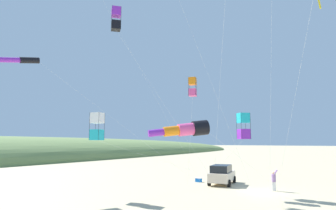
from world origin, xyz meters
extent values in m
plane|color=#C6B58C|center=(0.00, 0.00, 0.00)|extent=(600.00, 600.00, 0.00)
cube|color=beige|center=(4.52, -2.17, 0.75)|extent=(2.65, 4.58, 0.84)
cube|color=black|center=(4.46, -1.83, 1.51)|extent=(2.10, 2.85, 0.68)
cylinder|color=black|center=(5.72, -3.42, 0.33)|extent=(0.34, 0.69, 0.66)
cylinder|color=black|center=(3.90, -3.78, 0.33)|extent=(0.34, 0.69, 0.66)
cylinder|color=black|center=(5.15, -0.56, 0.33)|extent=(0.34, 0.69, 0.66)
cylinder|color=black|center=(3.33, -0.92, 0.33)|extent=(0.34, 0.69, 0.66)
cube|color=blue|center=(7.14, -2.26, 0.18)|extent=(0.60, 0.40, 0.36)
cube|color=white|center=(7.14, -2.26, 0.39)|extent=(0.62, 0.42, 0.06)
cube|color=silver|center=(-0.63, -0.97, 0.37)|extent=(0.32, 0.23, 0.75)
cylinder|color=#8E6B9E|center=(-0.63, -0.97, 1.06)|extent=(0.43, 0.43, 0.62)
sphere|color=tan|center=(-0.63, -0.97, 1.49)|extent=(0.23, 0.23, 0.23)
cylinder|color=#8E6B9E|center=(-0.72, -1.17, 1.53)|extent=(0.39, 0.21, 0.47)
cylinder|color=#8E6B9E|center=(-0.82, -0.88, 1.53)|extent=(0.39, 0.21, 0.47)
cylinder|color=white|center=(2.37, 3.03, 8.05)|extent=(6.69, 11.68, 16.11)
cube|color=purple|center=(10.50, 6.75, 15.62)|extent=(1.13, 1.13, 0.80)
cube|color=black|center=(10.50, 6.75, 14.34)|extent=(1.13, 1.13, 0.80)
cylinder|color=black|center=(10.46, 7.32, 14.98)|extent=(0.02, 0.02, 2.08)
cylinder|color=black|center=(9.93, 6.72, 14.98)|extent=(0.02, 0.02, 2.08)
cylinder|color=black|center=(11.06, 6.79, 14.98)|extent=(0.02, 0.02, 2.08)
cylinder|color=black|center=(10.53, 6.19, 14.98)|extent=(0.02, 0.02, 2.08)
cylinder|color=white|center=(7.72, 2.57, 6.97)|extent=(5.56, 8.37, 13.94)
cylinder|color=white|center=(3.20, 2.05, 8.31)|extent=(3.24, 8.02, 16.62)
cube|color=white|center=(9.87, 9.17, 5.91)|extent=(0.98, 0.98, 0.81)
cube|color=#1EB7C6|center=(9.87, 9.17, 4.61)|extent=(0.98, 0.98, 0.81)
cylinder|color=black|center=(9.38, 9.46, 5.26)|extent=(0.02, 0.02, 2.10)
cylinder|color=black|center=(9.58, 8.67, 5.26)|extent=(0.02, 0.02, 2.10)
cylinder|color=black|center=(10.16, 9.66, 5.26)|extent=(0.02, 0.02, 2.10)
cylinder|color=black|center=(10.36, 8.87, 5.26)|extent=(0.02, 0.02, 2.10)
cylinder|color=white|center=(7.20, 2.60, 2.11)|extent=(5.34, 13.14, 4.21)
cylinder|color=yellow|center=(-5.65, 8.79, 11.03)|extent=(0.18, 0.15, 0.54)
cylinder|color=white|center=(-3.18, 3.62, 6.19)|extent=(4.89, 10.49, 12.38)
cube|color=#1EB7C6|center=(0.90, 1.74, 6.00)|extent=(1.14, 1.14, 0.81)
cube|color=purple|center=(0.90, 1.74, 4.71)|extent=(1.14, 1.14, 0.81)
cylinder|color=black|center=(0.88, 2.31, 5.35)|extent=(0.02, 0.02, 2.10)
cylinder|color=black|center=(0.33, 1.73, 5.35)|extent=(0.02, 0.02, 2.10)
cylinder|color=black|center=(1.47, 1.76, 5.35)|extent=(0.02, 0.02, 2.10)
cylinder|color=black|center=(0.92, 1.17, 5.35)|extent=(0.02, 0.02, 2.10)
cylinder|color=white|center=(3.95, -1.13, 2.15)|extent=(6.11, 5.76, 4.31)
cylinder|color=white|center=(11.44, 0.96, 10.34)|extent=(9.57, 5.63, 20.69)
cube|color=orange|center=(4.97, 2.79, 9.36)|extent=(0.81, 0.81, 0.63)
cube|color=#EF4C93|center=(4.97, 2.79, 8.35)|extent=(0.81, 0.81, 0.63)
cylinder|color=black|center=(4.57, 2.98, 8.85)|extent=(0.02, 0.02, 1.64)
cylinder|color=black|center=(4.78, 2.39, 8.85)|extent=(0.02, 0.02, 1.64)
cylinder|color=black|center=(5.17, 3.19, 8.85)|extent=(0.02, 0.02, 1.64)
cylinder|color=black|center=(5.38, 2.60, 8.85)|extent=(0.02, 0.02, 1.64)
cylinder|color=white|center=(6.11, 1.32, 4.02)|extent=(2.28, 2.96, 8.03)
cylinder|color=white|center=(-1.94, 3.64, 9.82)|extent=(2.53, 5.78, 19.63)
cylinder|color=black|center=(16.59, 10.99, 11.13)|extent=(0.98, 1.71, 0.78)
cylinder|color=purple|center=(17.04, 12.47, 10.88)|extent=(0.89, 1.67, 0.68)
cylinder|color=white|center=(10.99, 5.15, 5.56)|extent=(10.77, 10.22, 11.12)
cylinder|color=black|center=(1.02, 9.17, 4.90)|extent=(1.32, 1.33, 0.98)
cylinder|color=#EF4C93|center=(1.62, 9.83, 4.80)|extent=(1.19, 1.21, 0.82)
cylinder|color=orange|center=(2.22, 10.49, 4.70)|extent=(1.06, 1.08, 0.66)
cylinder|color=purple|center=(2.82, 11.15, 4.60)|extent=(0.92, 0.96, 0.50)
cylinder|color=white|center=(0.21, 2.85, 2.37)|extent=(1.04, 11.98, 4.74)
camera|label=1|loc=(-6.81, 24.42, 4.09)|focal=30.53mm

